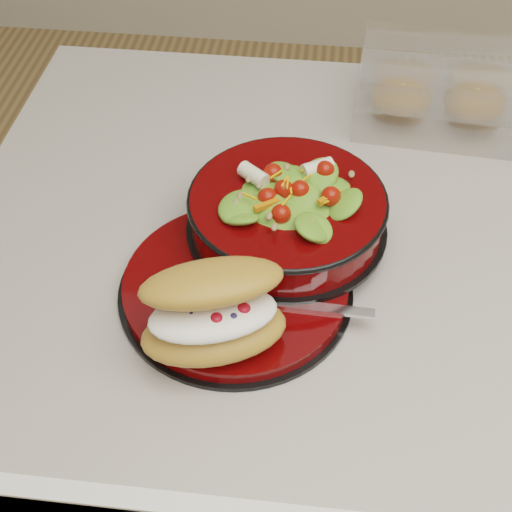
# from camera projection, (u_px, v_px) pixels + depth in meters

# --- Properties ---
(island_counter) EXTENTS (1.24, 0.74, 0.90)m
(island_counter) POSITION_uv_depth(u_px,v_px,m) (415.00, 432.00, 1.16)
(island_counter) COLOR white
(island_counter) RESTS_ON ground
(dinner_plate) EXTENTS (0.26, 0.26, 0.02)m
(dinner_plate) POSITION_uv_depth(u_px,v_px,m) (236.00, 287.00, 0.77)
(dinner_plate) COLOR black
(dinner_plate) RESTS_ON island_counter
(salad_bowl) EXTENTS (0.23, 0.23, 0.10)m
(salad_bowl) POSITION_uv_depth(u_px,v_px,m) (287.00, 206.00, 0.79)
(salad_bowl) COLOR black
(salad_bowl) RESTS_ON dinner_plate
(croissant) EXTENTS (0.16, 0.13, 0.09)m
(croissant) POSITION_uv_depth(u_px,v_px,m) (214.00, 312.00, 0.68)
(croissant) COLOR #C38A3B
(croissant) RESTS_ON dinner_plate
(fork) EXTENTS (0.16, 0.02, 0.00)m
(fork) POSITION_uv_depth(u_px,v_px,m) (291.00, 305.00, 0.74)
(fork) COLOR silver
(fork) RESTS_ON dinner_plate
(pastry_box) EXTENTS (0.23, 0.18, 0.09)m
(pastry_box) POSITION_uv_depth(u_px,v_px,m) (440.00, 90.00, 0.97)
(pastry_box) COLOR white
(pastry_box) RESTS_ON island_counter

